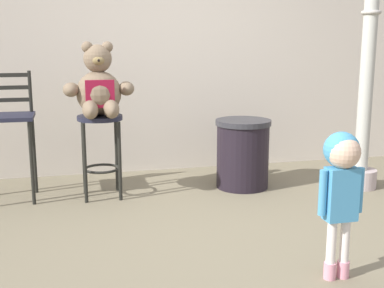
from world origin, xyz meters
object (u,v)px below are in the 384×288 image
teddy_bear (99,89)px  lamppost (367,70)px  bar_stool_with_teddy (101,139)px  trash_bin (243,153)px  child_walking (342,174)px  bar_chair_empty (10,124)px

teddy_bear → lamppost: 2.50m
bar_stool_with_teddy → teddy_bear: (0.00, -0.03, 0.45)m
trash_bin → child_walking: bearing=-92.7°
trash_bin → bar_chair_empty: bearing=176.6°
trash_bin → lamppost: lamppost is taller
lamppost → bar_chair_empty: size_ratio=2.51×
child_walking → trash_bin: size_ratio=1.34×
bar_stool_with_teddy → child_walking: child_walking is taller
child_walking → teddy_bear: bearing=-112.4°
trash_bin → bar_chair_empty: size_ratio=0.58×
bar_stool_with_teddy → lamppost: size_ratio=0.26×
bar_stool_with_teddy → bar_chair_empty: bar_chair_empty is taller
lamppost → teddy_bear: bearing=173.9°
teddy_bear → lamppost: (2.48, -0.26, 0.15)m
child_walking → trash_bin: child_walking is taller
teddy_bear → lamppost: size_ratio=0.23×
bar_stool_with_teddy → bar_chair_empty: bearing=171.5°
lamppost → bar_chair_empty: (-3.26, 0.41, -0.46)m
bar_stool_with_teddy → bar_chair_empty: 0.81m
lamppost → bar_chair_empty: 3.32m
teddy_bear → trash_bin: teddy_bear is taller
lamppost → trash_bin: bearing=165.5°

